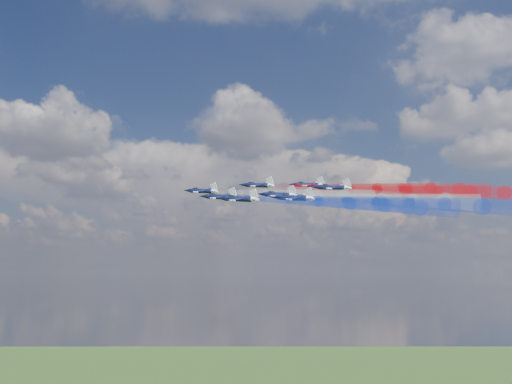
# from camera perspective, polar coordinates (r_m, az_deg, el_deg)

# --- Properties ---
(jet_lead) EXTENTS (15.20, 13.87, 6.76)m
(jet_lead) POSITION_cam_1_polar(r_m,az_deg,el_deg) (184.59, -4.97, 0.10)
(jet_lead) COLOR black
(trail_lead) EXTENTS (46.11, 18.72, 9.53)m
(trail_lead) POSITION_cam_1_polar(r_m,az_deg,el_deg) (170.01, 3.17, -0.21)
(trail_lead) COLOR white
(jet_inner_left) EXTENTS (15.20, 13.87, 6.76)m
(jet_inner_left) POSITION_cam_1_polar(r_m,az_deg,el_deg) (168.18, -3.37, -0.45)
(jet_inner_left) COLOR black
(trail_inner_left) EXTENTS (46.11, 18.72, 9.53)m
(trail_inner_left) POSITION_cam_1_polar(r_m,az_deg,el_deg) (154.53, 5.76, -0.84)
(trail_inner_left) COLOR blue
(jet_inner_right) EXTENTS (15.20, 13.87, 6.76)m
(jet_inner_right) POSITION_cam_1_polar(r_m,az_deg,el_deg) (185.69, 0.16, 0.63)
(jet_inner_right) COLOR black
(trail_inner_right) EXTENTS (46.11, 18.72, 9.53)m
(trail_inner_right) POSITION_cam_1_polar(r_m,az_deg,el_deg) (173.47, 8.59, 0.36)
(trail_inner_right) COLOR red
(jet_outer_left) EXTENTS (15.20, 13.87, 6.76)m
(jet_outer_left) POSITION_cam_1_polar(r_m,az_deg,el_deg) (153.32, -1.58, -0.64)
(jet_outer_left) COLOR black
(trail_outer_left) EXTENTS (46.11, 18.72, 9.53)m
(trail_outer_left) POSITION_cam_1_polar(r_m,az_deg,el_deg) (140.73, 8.66, -1.08)
(trail_outer_left) COLOR blue
(jet_center_third) EXTENTS (15.20, 13.87, 6.76)m
(jet_center_third) POSITION_cam_1_polar(r_m,az_deg,el_deg) (169.77, 2.04, -0.25)
(jet_center_third) COLOR black
(trail_center_third) EXTENTS (46.11, 18.72, 9.53)m
(trail_center_third) POSITION_cam_1_polar(r_m,az_deg,el_deg) (158.66, 11.43, -0.61)
(trail_center_third) COLOR white
(jet_outer_right) EXTENTS (15.20, 13.87, 6.76)m
(jet_outer_right) POSITION_cam_1_polar(r_m,az_deg,el_deg) (190.07, 4.79, 0.65)
(jet_outer_right) COLOR black
(trail_outer_right) EXTENTS (46.11, 18.72, 9.53)m
(trail_outer_right) POSITION_cam_1_polar(r_m,az_deg,el_deg) (180.04, 13.25, 0.39)
(trail_outer_right) COLOR red
(jet_rear_left) EXTENTS (15.20, 13.87, 6.76)m
(jet_rear_left) POSITION_cam_1_polar(r_m,az_deg,el_deg) (155.18, 3.48, -0.54)
(jet_rear_left) COLOR black
(trail_rear_left) EXTENTS (46.11, 18.72, 9.53)m
(trail_rear_left) POSITION_cam_1_polar(r_m,az_deg,el_deg) (144.99, 13.89, -0.95)
(trail_rear_left) COLOR blue
(jet_rear_right) EXTENTS (15.20, 13.87, 6.76)m
(jet_rear_right) POSITION_cam_1_polar(r_m,az_deg,el_deg) (174.18, 7.03, 0.41)
(jet_rear_right) COLOR black
(trail_rear_right) EXTENTS (46.11, 18.72, 9.53)m
(trail_rear_right) POSITION_cam_1_polar(r_m,az_deg,el_deg) (165.44, 16.40, 0.10)
(trail_rear_right) COLOR red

